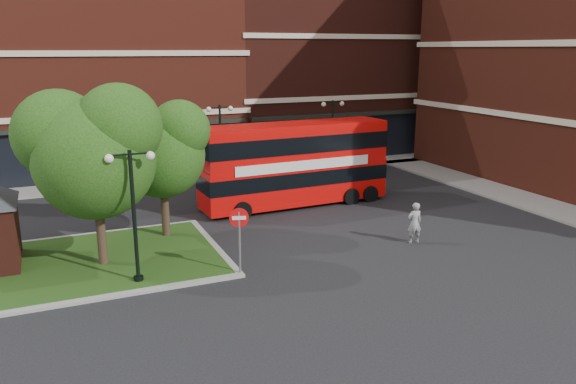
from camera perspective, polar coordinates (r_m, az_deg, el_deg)
name	(u,v)px	position (r m, az deg, el deg)	size (l,w,h in m)	color
ground	(279,264)	(22.79, -0.95, -7.29)	(120.00, 120.00, 0.00)	black
pavement_far	(184,178)	(37.91, -10.51, 1.40)	(44.00, 3.00, 0.12)	slate
pavement_side	(543,206)	(33.74, 24.49, -1.28)	(3.00, 28.00, 0.12)	slate
terrace_far_left	(41,69)	(43.61, -23.76, 11.33)	(26.00, 12.00, 14.00)	maroon
terrace_far_right	(323,54)	(48.85, 3.59, 13.86)	(18.00, 12.00, 16.00)	#471911
traffic_island	(63,266)	(24.08, -21.88, -6.99)	(12.60, 7.60, 0.15)	gray
tree_island_west	(91,147)	(22.50, -19.39, 4.31)	(5.40, 4.71, 7.21)	#2D2116
tree_island_east	(159,146)	(25.40, -12.93, 4.56)	(4.46, 3.90, 6.29)	#2D2116
lamp_island	(134,210)	(20.72, -15.41, -1.79)	(1.72, 0.36, 5.00)	black
lamp_far_left	(221,139)	(35.97, -6.87, 5.34)	(1.72, 0.36, 5.00)	black
lamp_far_right	(332,132)	(38.97, 4.53, 6.09)	(1.72, 0.36, 5.00)	black
bus	(295,159)	(30.48, 0.69, 3.41)	(10.53, 2.83, 3.98)	red
woman	(415,223)	(25.49, 12.73, -3.07)	(0.68, 0.44, 1.85)	gray
car_silver	(165,171)	(37.03, -12.34, 2.07)	(1.73, 4.30, 1.47)	#AAABB2
car_white	(289,161)	(39.55, 0.08, 3.12)	(1.47, 4.22, 1.39)	white
no_entry_sign	(239,228)	(21.11, -4.98, -3.64)	(0.71, 0.30, 2.66)	slate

